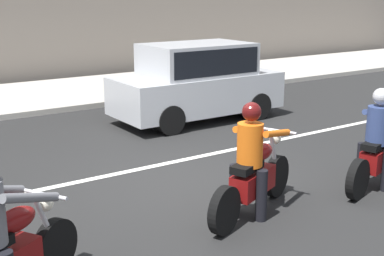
% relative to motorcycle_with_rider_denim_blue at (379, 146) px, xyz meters
% --- Properties ---
extents(ground_plane, '(80.00, 80.00, 0.00)m').
position_rel_motorcycle_with_rider_denim_blue_xyz_m(ground_plane, '(-2.36, 1.84, -0.64)').
color(ground_plane, black).
extents(sidewalk_slab, '(40.00, 4.40, 0.14)m').
position_rel_motorcycle_with_rider_denim_blue_xyz_m(sidewalk_slab, '(-2.36, 9.84, -0.57)').
color(sidewalk_slab, '#A8A399').
rests_on(sidewalk_slab, ground_plane).
extents(lane_marking_stripe, '(18.00, 0.14, 0.01)m').
position_rel_motorcycle_with_rider_denim_blue_xyz_m(lane_marking_stripe, '(-3.08, 2.74, -0.63)').
color(lane_marking_stripe, silver).
rests_on(lane_marking_stripe, ground_plane).
extents(motorcycle_with_rider_denim_blue, '(2.05, 0.84, 1.55)m').
position_rel_motorcycle_with_rider_denim_blue_xyz_m(motorcycle_with_rider_denim_blue, '(0.00, 0.00, 0.00)').
color(motorcycle_with_rider_denim_blue, black).
rests_on(motorcycle_with_rider_denim_blue, ground_plane).
extents(motorcycle_with_rider_orange_stripe, '(2.01, 0.99, 1.56)m').
position_rel_motorcycle_with_rider_denim_blue_xyz_m(motorcycle_with_rider_orange_stripe, '(-2.30, 0.27, 0.01)').
color(motorcycle_with_rider_orange_stripe, black).
rests_on(motorcycle_with_rider_orange_stripe, ground_plane).
extents(parked_hatchback_silver, '(3.94, 1.76, 1.80)m').
position_rel_motorcycle_with_rider_denim_blue_xyz_m(parked_hatchback_silver, '(0.16, 5.11, 0.30)').
color(parked_hatchback_silver, '#B2B5BA').
rests_on(parked_hatchback_silver, ground_plane).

